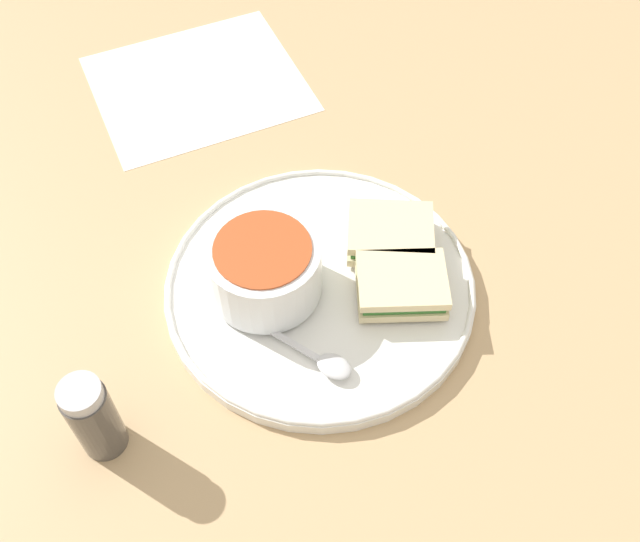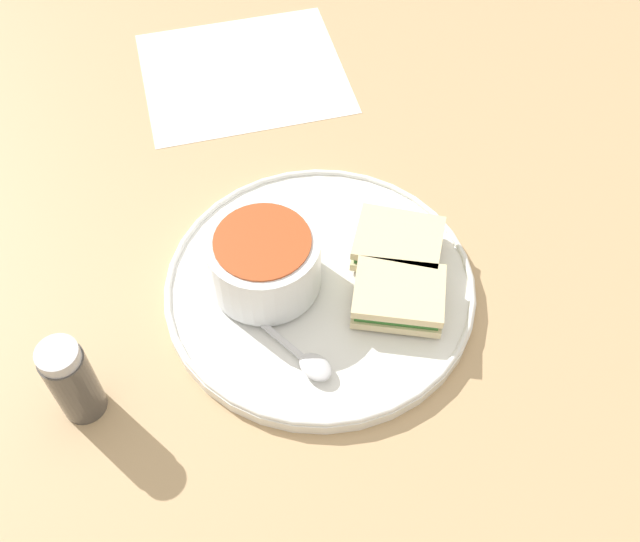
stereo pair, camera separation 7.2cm
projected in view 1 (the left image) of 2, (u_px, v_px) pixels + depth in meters
ground_plane at (320, 291)px, 0.75m from camera, size 2.40×2.40×0.00m
plate at (320, 286)px, 0.74m from camera, size 0.31×0.31×0.02m
soup_bowl at (264, 268)px, 0.71m from camera, size 0.11×0.11×0.06m
spoon at (326, 362)px, 0.68m from camera, size 0.11×0.06×0.01m
sandwich_half_near at (402, 285)px, 0.72m from camera, size 0.10×0.11×0.03m
sandwich_half_far at (391, 235)px, 0.75m from camera, size 0.10×0.11×0.03m
salt_shaker at (93, 417)px, 0.62m from camera, size 0.04×0.04×0.10m
menu_sheet at (198, 84)px, 0.94m from camera, size 0.26×0.29×0.00m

